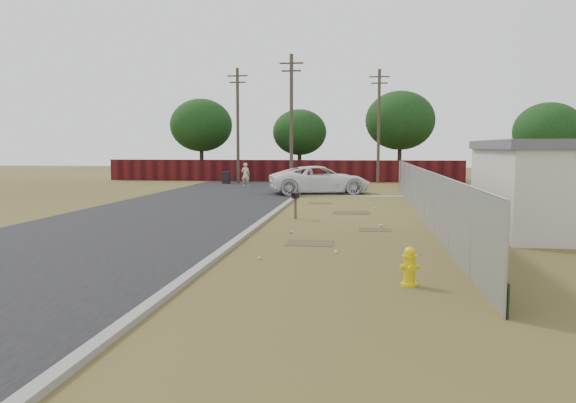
# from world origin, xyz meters

# --- Properties ---
(ground) EXTENTS (120.00, 120.00, 0.00)m
(ground) POSITION_xyz_m (0.00, 0.00, 0.00)
(ground) COLOR brown
(ground) RESTS_ON ground
(street) EXTENTS (15.10, 60.00, 0.12)m
(street) POSITION_xyz_m (-6.76, 8.05, 0.02)
(street) COLOR black
(street) RESTS_ON ground
(chainlink_fence) EXTENTS (0.10, 27.06, 2.02)m
(chainlink_fence) POSITION_xyz_m (3.12, 1.03, 0.80)
(chainlink_fence) COLOR #989BA1
(chainlink_fence) RESTS_ON ground
(privacy_fence) EXTENTS (30.00, 0.12, 1.80)m
(privacy_fence) POSITION_xyz_m (-6.00, 25.00, 0.90)
(privacy_fence) COLOR #4B1011
(privacy_fence) RESTS_ON ground
(utility_poles) EXTENTS (12.60, 8.24, 9.00)m
(utility_poles) POSITION_xyz_m (-3.67, 20.67, 4.69)
(utility_poles) COLOR #443A2D
(utility_poles) RESTS_ON ground
(horizon_trees) EXTENTS (33.32, 31.94, 7.78)m
(horizon_trees) POSITION_xyz_m (0.84, 23.56, 4.63)
(horizon_trees) COLOR #362718
(horizon_trees) RESTS_ON ground
(fire_hydrant) EXTENTS (0.42, 0.42, 0.86)m
(fire_hydrant) POSITION_xyz_m (1.72, -9.87, 0.40)
(fire_hydrant) COLOR #DCC00B
(fire_hydrant) RESTS_ON ground
(mailbox) EXTENTS (0.28, 0.47, 1.07)m
(mailbox) POSITION_xyz_m (-1.90, 0.61, 0.85)
(mailbox) COLOR brown
(mailbox) RESTS_ON ground
(pickup_truck) EXTENTS (6.77, 4.59, 1.72)m
(pickup_truck) POSITION_xyz_m (-1.82, 12.85, 0.86)
(pickup_truck) COLOR white
(pickup_truck) RESTS_ON ground
(pedestrian) EXTENTS (0.69, 0.50, 1.74)m
(pedestrian) POSITION_xyz_m (-7.63, 18.27, 0.87)
(pedestrian) COLOR beige
(pedestrian) RESTS_ON ground
(trash_bin) EXTENTS (0.65, 0.68, 0.95)m
(trash_bin) POSITION_xyz_m (-9.86, 21.49, 0.49)
(trash_bin) COLOR black
(trash_bin) RESTS_ON ground
(scattered_litter) EXTENTS (3.37, 12.41, 0.07)m
(scattered_litter) POSITION_xyz_m (-0.13, -2.72, 0.04)
(scattered_litter) COLOR silver
(scattered_litter) RESTS_ON ground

